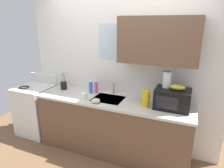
{
  "coord_description": "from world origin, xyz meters",
  "views": [
    {
      "loc": [
        1.08,
        -2.53,
        2.03
      ],
      "look_at": [
        0.0,
        0.0,
        1.15
      ],
      "focal_mm": 31.49,
      "sensor_mm": 36.0,
      "label": 1
    }
  ],
  "objects_px": {
    "microwave": "(172,99)",
    "paper_towel_roll": "(167,80)",
    "stove_range": "(36,109)",
    "dish_soap_bottle_pink": "(96,87)",
    "banana_bunch": "(178,87)",
    "small_bowl": "(96,101)",
    "dish_soap_bottle_blue": "(91,87)",
    "cereal_canister": "(146,99)",
    "utensil_crock": "(64,85)",
    "mug_white": "(85,96)"
  },
  "relations": [
    {
      "from": "cereal_canister",
      "to": "mug_white",
      "type": "relative_size",
      "value": 2.52
    },
    {
      "from": "dish_soap_bottle_pink",
      "to": "dish_soap_bottle_blue",
      "type": "height_order",
      "value": "dish_soap_bottle_pink"
    },
    {
      "from": "dish_soap_bottle_blue",
      "to": "mug_white",
      "type": "relative_size",
      "value": 2.36
    },
    {
      "from": "dish_soap_bottle_pink",
      "to": "small_bowl",
      "type": "xyz_separation_m",
      "value": [
        0.18,
        -0.37,
        -0.08
      ]
    },
    {
      "from": "cereal_canister",
      "to": "small_bowl",
      "type": "relative_size",
      "value": 1.84
    },
    {
      "from": "stove_range",
      "to": "microwave",
      "type": "relative_size",
      "value": 2.35
    },
    {
      "from": "paper_towel_roll",
      "to": "dish_soap_bottle_blue",
      "type": "xyz_separation_m",
      "value": [
        -1.21,
        0.05,
        -0.27
      ]
    },
    {
      "from": "banana_bunch",
      "to": "utensil_crock",
      "type": "xyz_separation_m",
      "value": [
        -1.88,
        0.07,
        -0.23
      ]
    },
    {
      "from": "dish_soap_bottle_pink",
      "to": "dish_soap_bottle_blue",
      "type": "xyz_separation_m",
      "value": [
        -0.09,
        -0.02,
        -0.0
      ]
    },
    {
      "from": "banana_bunch",
      "to": "dish_soap_bottle_pink",
      "type": "bearing_deg",
      "value": 174.8
    },
    {
      "from": "microwave",
      "to": "paper_towel_roll",
      "type": "distance_m",
      "value": 0.27
    },
    {
      "from": "cereal_canister",
      "to": "dish_soap_bottle_pink",
      "type": "bearing_deg",
      "value": 166.21
    },
    {
      "from": "stove_range",
      "to": "microwave",
      "type": "xyz_separation_m",
      "value": [
        2.41,
        0.04,
        0.58
      ]
    },
    {
      "from": "stove_range",
      "to": "paper_towel_roll",
      "type": "relative_size",
      "value": 4.91
    },
    {
      "from": "dish_soap_bottle_pink",
      "to": "utensil_crock",
      "type": "relative_size",
      "value": 0.8
    },
    {
      "from": "banana_bunch",
      "to": "mug_white",
      "type": "height_order",
      "value": "banana_bunch"
    },
    {
      "from": "banana_bunch",
      "to": "dish_soap_bottle_pink",
      "type": "height_order",
      "value": "banana_bunch"
    },
    {
      "from": "paper_towel_roll",
      "to": "cereal_canister",
      "type": "xyz_separation_m",
      "value": [
        -0.24,
        -0.15,
        -0.26
      ]
    },
    {
      "from": "banana_bunch",
      "to": "cereal_canister",
      "type": "bearing_deg",
      "value": -165.62
    },
    {
      "from": "small_bowl",
      "to": "cereal_canister",
      "type": "bearing_deg",
      "value": 12.13
    },
    {
      "from": "paper_towel_roll",
      "to": "dish_soap_bottle_blue",
      "type": "distance_m",
      "value": 1.24
    },
    {
      "from": "microwave",
      "to": "paper_towel_roll",
      "type": "bearing_deg",
      "value": 152.62
    },
    {
      "from": "paper_towel_roll",
      "to": "cereal_canister",
      "type": "distance_m",
      "value": 0.38
    },
    {
      "from": "dish_soap_bottle_blue",
      "to": "utensil_crock",
      "type": "height_order",
      "value": "utensil_crock"
    },
    {
      "from": "banana_bunch",
      "to": "cereal_canister",
      "type": "height_order",
      "value": "banana_bunch"
    },
    {
      "from": "microwave",
      "to": "dish_soap_bottle_pink",
      "type": "distance_m",
      "value": 1.22
    },
    {
      "from": "microwave",
      "to": "utensil_crock",
      "type": "bearing_deg",
      "value": 177.77
    },
    {
      "from": "stove_range",
      "to": "dish_soap_bottle_pink",
      "type": "distance_m",
      "value": 1.32
    },
    {
      "from": "microwave",
      "to": "mug_white",
      "type": "relative_size",
      "value": 4.84
    },
    {
      "from": "mug_white",
      "to": "utensil_crock",
      "type": "xyz_separation_m",
      "value": [
        -0.57,
        0.26,
        0.02
      ]
    },
    {
      "from": "microwave",
      "to": "paper_towel_roll",
      "type": "xyz_separation_m",
      "value": [
        -0.1,
        0.05,
        0.24
      ]
    },
    {
      "from": "stove_range",
      "to": "cereal_canister",
      "type": "xyz_separation_m",
      "value": [
        2.07,
        -0.05,
        0.56
      ]
    },
    {
      "from": "stove_range",
      "to": "paper_towel_roll",
      "type": "height_order",
      "value": "paper_towel_roll"
    },
    {
      "from": "cereal_canister",
      "to": "utensil_crock",
      "type": "xyz_separation_m",
      "value": [
        -1.49,
        0.17,
        -0.05
      ]
    },
    {
      "from": "dish_soap_bottle_pink",
      "to": "utensil_crock",
      "type": "xyz_separation_m",
      "value": [
        -0.61,
        -0.05,
        -0.04
      ]
    },
    {
      "from": "microwave",
      "to": "paper_towel_roll",
      "type": "relative_size",
      "value": 2.09
    },
    {
      "from": "microwave",
      "to": "mug_white",
      "type": "distance_m",
      "value": 1.27
    },
    {
      "from": "stove_range",
      "to": "small_bowl",
      "type": "relative_size",
      "value": 8.31
    },
    {
      "from": "dish_soap_bottle_pink",
      "to": "cereal_canister",
      "type": "height_order",
      "value": "cereal_canister"
    },
    {
      "from": "paper_towel_roll",
      "to": "utensil_crock",
      "type": "xyz_separation_m",
      "value": [
        -1.73,
        0.02,
        -0.31
      ]
    },
    {
      "from": "banana_bunch",
      "to": "dish_soap_bottle_blue",
      "type": "xyz_separation_m",
      "value": [
        -1.36,
        0.1,
        -0.2
      ]
    },
    {
      "from": "stove_range",
      "to": "banana_bunch",
      "type": "relative_size",
      "value": 5.4
    },
    {
      "from": "dish_soap_bottle_pink",
      "to": "mug_white",
      "type": "bearing_deg",
      "value": -97.46
    },
    {
      "from": "mug_white",
      "to": "small_bowl",
      "type": "bearing_deg",
      "value": -15.26
    },
    {
      "from": "stove_range",
      "to": "microwave",
      "type": "distance_m",
      "value": 2.48
    },
    {
      "from": "stove_range",
      "to": "small_bowl",
      "type": "bearing_deg",
      "value": -8.43
    },
    {
      "from": "small_bowl",
      "to": "dish_soap_bottle_pink",
      "type": "bearing_deg",
      "value": 116.22
    },
    {
      "from": "cereal_canister",
      "to": "mug_white",
      "type": "height_order",
      "value": "cereal_canister"
    },
    {
      "from": "banana_bunch",
      "to": "cereal_canister",
      "type": "relative_size",
      "value": 0.84
    },
    {
      "from": "stove_range",
      "to": "cereal_canister",
      "type": "height_order",
      "value": "cereal_canister"
    }
  ]
}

